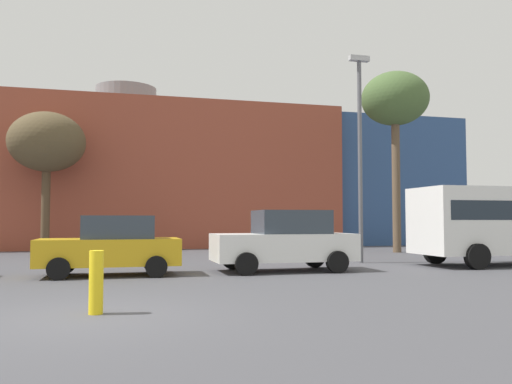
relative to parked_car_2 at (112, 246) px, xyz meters
name	(u,v)px	position (x,y,z in m)	size (l,w,h in m)	color
ground_plane	(90,316)	(-0.23, -6.51, -0.86)	(200.00, 200.00, 0.00)	#47474C
building_backdrop	(125,181)	(0.47, 20.19, 3.38)	(43.49, 13.86, 10.48)	#9E4733
parked_car_2	(112,246)	(0.00, 0.00, 0.00)	(3.98, 1.95, 1.72)	gold
parked_car_3	(285,241)	(5.25, 0.00, 0.09)	(4.39, 2.15, 1.90)	white
white_bus	(508,219)	(13.62, 0.11, 0.76)	(6.80, 2.62, 2.72)	white
bare_tree_0	(395,102)	(13.52, 7.73, 6.70)	(3.36, 3.36, 9.05)	brown
bare_tree_1	(47,143)	(-3.32, 11.46, 4.51)	(3.66, 3.66, 6.89)	brown
bollard_yellow_0	(96,282)	(-0.15, -6.34, -0.32)	(0.24, 0.24, 1.07)	yellow
street_lamp	(360,144)	(8.97, 2.34, 3.60)	(0.80, 0.24, 7.86)	#59595E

